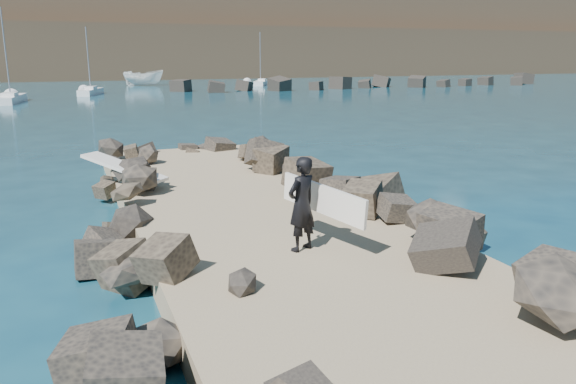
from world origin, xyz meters
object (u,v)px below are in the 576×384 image
Objects in this scene: surfboard_resting at (124,171)px; surfer_with_board at (305,203)px; sailboat_d at (261,83)px; boat_imported at (144,78)px.

surfboard_resting is 7.41m from surfer_with_board.
boat_imported is at bearing 160.95° from sailboat_d.
surfer_with_board is (2.69, -6.89, 0.48)m from surfboard_resting.
boat_imported is at bearing 39.09° from surfboard_resting.
sailboat_d is (25.46, 62.41, -0.70)m from surfboard_resting.
surfer_with_board is 72.96m from sailboat_d.
surfboard_resting is at bearing -173.30° from boat_imported.
boat_imported is at bearing 84.79° from surfer_with_board.
sailboat_d is at bearing -94.39° from boat_imported.
surfboard_resting is 0.35× the size of sailboat_d.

